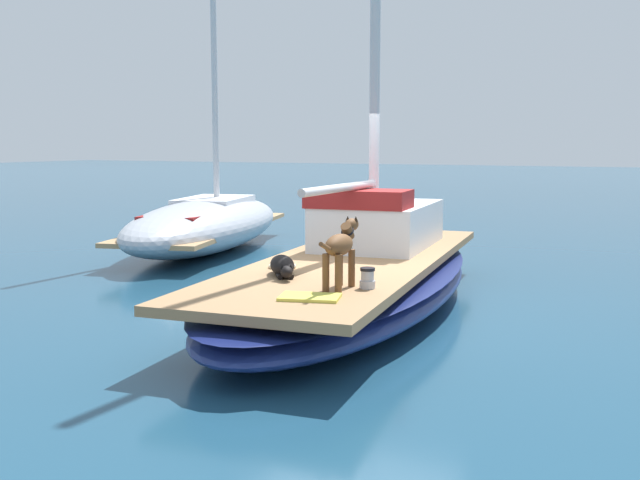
{
  "coord_description": "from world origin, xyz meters",
  "views": [
    {
      "loc": [
        3.56,
        -8.51,
        2.12
      ],
      "look_at": [
        0.0,
        -1.0,
        1.01
      ],
      "focal_mm": 41.29,
      "sensor_mm": 36.0,
      "label": 1
    }
  ],
  "objects": [
    {
      "name": "deck_winch",
      "position": [
        0.88,
        -1.75,
        0.76
      ],
      "size": [
        0.16,
        0.16,
        0.21
      ],
      "color": "#B7B7BC",
      "rests_on": "sailboat_main"
    },
    {
      "name": "dog_brown",
      "position": [
        0.64,
        -1.87,
        1.08
      ],
      "size": [
        0.24,
        0.94,
        0.7
      ],
      "color": "brown",
      "rests_on": "sailboat_main"
    },
    {
      "name": "ground_plane",
      "position": [
        0.0,
        0.0,
        0.0
      ],
      "size": [
        120.0,
        120.0,
        0.0
      ],
      "primitive_type": "plane",
      "color": "navy"
    },
    {
      "name": "deck_towel",
      "position": [
        0.58,
        -2.44,
        0.68
      ],
      "size": [
        0.63,
        0.49,
        0.03
      ],
      "primitive_type": "cube",
      "rotation": [
        0.0,
        0.0,
        0.26
      ],
      "color": "#D8D14C",
      "rests_on": "sailboat_main"
    },
    {
      "name": "cabin_house",
      "position": [
        -0.11,
        1.11,
        1.01
      ],
      "size": [
        1.6,
        2.34,
        0.84
      ],
      "color": "silver",
      "rests_on": "sailboat_main"
    },
    {
      "name": "sailboat_main",
      "position": [
        0.0,
        0.0,
        0.34
      ],
      "size": [
        3.17,
        7.44,
        0.66
      ],
      "color": "navy",
      "rests_on": "ground"
    },
    {
      "name": "moored_boat_port_side",
      "position": [
        -4.62,
        3.52,
        0.56
      ],
      "size": [
        3.54,
        6.59,
        8.39
      ],
      "color": "#B2B7C1",
      "rests_on": "ground"
    },
    {
      "name": "coiled_rope",
      "position": [
        -0.47,
        -1.04,
        0.68
      ],
      "size": [
        0.32,
        0.32,
        0.04
      ],
      "primitive_type": "torus",
      "color": "beige",
      "rests_on": "sailboat_main"
    },
    {
      "name": "dog_black",
      "position": [
        -0.22,
        -1.49,
        0.77
      ],
      "size": [
        0.62,
        0.82,
        0.22
      ],
      "color": "black",
      "rests_on": "sailboat_main"
    }
  ]
}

